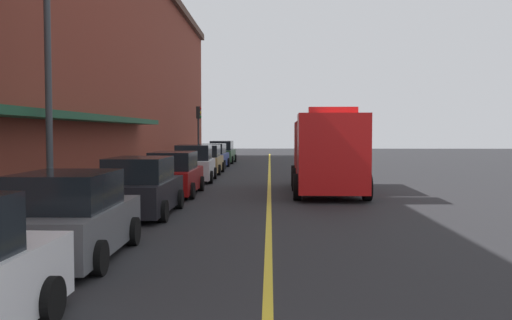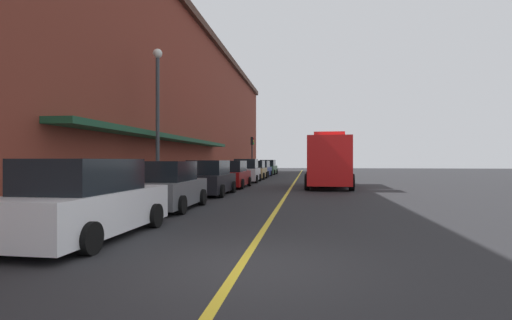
{
  "view_description": "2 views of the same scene",
  "coord_description": "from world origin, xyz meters",
  "px_view_note": "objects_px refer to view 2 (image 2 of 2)",
  "views": [
    {
      "loc": [
        0.03,
        -3.87,
        2.57
      ],
      "look_at": [
        -0.8,
        28.98,
        0.89
      ],
      "focal_mm": 38.86,
      "sensor_mm": 36.0,
      "label": 1
    },
    {
      "loc": [
        1.16,
        -6.49,
        1.81
      ],
      "look_at": [
        -2.92,
        23.27,
        1.81
      ],
      "focal_mm": 27.09,
      "sensor_mm": 36.0,
      "label": 2
    }
  ],
  "objects_px": {
    "parked_car_3": "(232,175)",
    "street_lamp_left": "(158,105)",
    "parked_car_0": "(88,201)",
    "parked_car_1": "(167,187)",
    "parked_car_2": "(210,179)",
    "parked_car_5": "(255,170)",
    "parked_car_4": "(247,171)",
    "fire_truck": "(328,162)",
    "traffic_light_near": "(252,148)",
    "parked_car_6": "(261,169)",
    "parked_car_7": "(268,168)",
    "parking_meter_1": "(220,170)"
  },
  "relations": [
    {
      "from": "parked_car_3",
      "to": "street_lamp_left",
      "type": "bearing_deg",
      "value": 164.36
    },
    {
      "from": "parked_car_0",
      "to": "parked_car_1",
      "type": "distance_m",
      "value": 5.3
    },
    {
      "from": "parked_car_1",
      "to": "parked_car_2",
      "type": "bearing_deg",
      "value": -1.39
    },
    {
      "from": "parked_car_1",
      "to": "parked_car_5",
      "type": "bearing_deg",
      "value": -1.01
    },
    {
      "from": "parked_car_4",
      "to": "fire_truck",
      "type": "distance_m",
      "value": 8.23
    },
    {
      "from": "traffic_light_near",
      "to": "street_lamp_left",
      "type": "bearing_deg",
      "value": -91.44
    },
    {
      "from": "parked_car_6",
      "to": "parked_car_7",
      "type": "xyz_separation_m",
      "value": [
        0.09,
        6.3,
        0.04
      ]
    },
    {
      "from": "parked_car_2",
      "to": "parking_meter_1",
      "type": "distance_m",
      "value": 8.33
    },
    {
      "from": "fire_truck",
      "to": "parked_car_2",
      "type": "bearing_deg",
      "value": -43.37
    },
    {
      "from": "parked_car_6",
      "to": "fire_truck",
      "type": "distance_m",
      "value": 17.05
    },
    {
      "from": "street_lamp_left",
      "to": "parked_car_4",
      "type": "bearing_deg",
      "value": 81.47
    },
    {
      "from": "parked_car_0",
      "to": "parked_car_5",
      "type": "xyz_separation_m",
      "value": [
        -0.03,
        28.13,
        -0.03
      ]
    },
    {
      "from": "parked_car_6",
      "to": "parked_car_7",
      "type": "height_order",
      "value": "parked_car_7"
    },
    {
      "from": "parked_car_1",
      "to": "parked_car_5",
      "type": "relative_size",
      "value": 1.04
    },
    {
      "from": "parked_car_2",
      "to": "traffic_light_near",
      "type": "xyz_separation_m",
      "value": [
        -1.34,
        24.21,
        2.32
      ]
    },
    {
      "from": "parked_car_5",
      "to": "traffic_light_near",
      "type": "relative_size",
      "value": 0.96
    },
    {
      "from": "parked_car_1",
      "to": "parked_car_6",
      "type": "bearing_deg",
      "value": -0.84
    },
    {
      "from": "parked_car_3",
      "to": "street_lamp_left",
      "type": "relative_size",
      "value": 0.69
    },
    {
      "from": "parked_car_0",
      "to": "parked_car_2",
      "type": "distance_m",
      "value": 11.22
    },
    {
      "from": "parking_meter_1",
      "to": "parked_car_5",
      "type": "bearing_deg",
      "value": 80.74
    },
    {
      "from": "traffic_light_near",
      "to": "parked_car_0",
      "type": "bearing_deg",
      "value": -87.75
    },
    {
      "from": "traffic_light_near",
      "to": "parked_car_1",
      "type": "bearing_deg",
      "value": -87.56
    },
    {
      "from": "parked_car_7",
      "to": "traffic_light_near",
      "type": "bearing_deg",
      "value": 163.34
    },
    {
      "from": "fire_truck",
      "to": "parked_car_7",
      "type": "bearing_deg",
      "value": -162.67
    },
    {
      "from": "parked_car_1",
      "to": "traffic_light_near",
      "type": "height_order",
      "value": "traffic_light_near"
    },
    {
      "from": "parked_car_7",
      "to": "parked_car_4",
      "type": "bearing_deg",
      "value": -178.83
    },
    {
      "from": "parked_car_3",
      "to": "parking_meter_1",
      "type": "height_order",
      "value": "parked_car_3"
    },
    {
      "from": "parking_meter_1",
      "to": "fire_truck",
      "type": "bearing_deg",
      "value": -12.87
    },
    {
      "from": "parked_car_7",
      "to": "parked_car_3",
      "type": "bearing_deg",
      "value": -178.76
    },
    {
      "from": "parked_car_3",
      "to": "street_lamp_left",
      "type": "distance_m",
      "value": 8.57
    },
    {
      "from": "parked_car_6",
      "to": "parked_car_4",
      "type": "bearing_deg",
      "value": -177.7
    },
    {
      "from": "parked_car_5",
      "to": "street_lamp_left",
      "type": "relative_size",
      "value": 0.6
    },
    {
      "from": "parked_car_3",
      "to": "parked_car_1",
      "type": "bearing_deg",
      "value": 179.18
    },
    {
      "from": "parked_car_1",
      "to": "fire_truck",
      "type": "distance_m",
      "value": 13.95
    },
    {
      "from": "parked_car_2",
      "to": "parked_car_5",
      "type": "relative_size",
      "value": 1.09
    },
    {
      "from": "parked_car_5",
      "to": "parking_meter_1",
      "type": "height_order",
      "value": "parked_car_5"
    },
    {
      "from": "parked_car_5",
      "to": "traffic_light_near",
      "type": "distance_m",
      "value": 7.79
    },
    {
      "from": "parked_car_5",
      "to": "parked_car_3",
      "type": "bearing_deg",
      "value": -179.43
    },
    {
      "from": "fire_truck",
      "to": "parking_meter_1",
      "type": "distance_m",
      "value": 7.99
    },
    {
      "from": "parked_car_3",
      "to": "parked_car_7",
      "type": "xyz_separation_m",
      "value": [
        -0.05,
        23.04,
        0.03
      ]
    },
    {
      "from": "traffic_light_near",
      "to": "parked_car_3",
      "type": "bearing_deg",
      "value": -85.65
    },
    {
      "from": "parking_meter_1",
      "to": "parked_car_4",
      "type": "bearing_deg",
      "value": 67.15
    },
    {
      "from": "parked_car_2",
      "to": "parked_car_7",
      "type": "xyz_separation_m",
      "value": [
        0.04,
        28.51,
        0.02
      ]
    },
    {
      "from": "parked_car_6",
      "to": "fire_truck",
      "type": "bearing_deg",
      "value": -156.11
    },
    {
      "from": "parked_car_7",
      "to": "street_lamp_left",
      "type": "distance_m",
      "value": 30.82
    },
    {
      "from": "parked_car_0",
      "to": "fire_truck",
      "type": "relative_size",
      "value": 0.64
    },
    {
      "from": "parked_car_6",
      "to": "street_lamp_left",
      "type": "height_order",
      "value": "street_lamp_left"
    },
    {
      "from": "parked_car_3",
      "to": "parked_car_7",
      "type": "bearing_deg",
      "value": 0.01
    },
    {
      "from": "parked_car_0",
      "to": "parked_car_2",
      "type": "xyz_separation_m",
      "value": [
        -0.05,
        11.22,
        -0.02
      ]
    },
    {
      "from": "parked_car_1",
      "to": "parking_meter_1",
      "type": "xyz_separation_m",
      "value": [
        -1.34,
        14.13,
        0.23
      ]
    }
  ]
}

